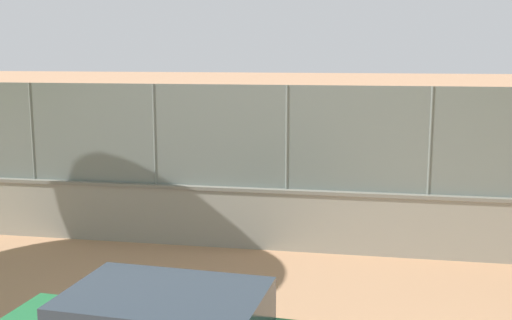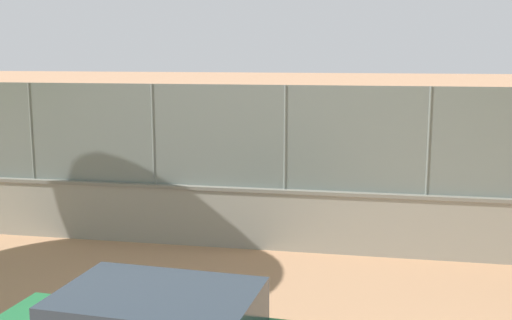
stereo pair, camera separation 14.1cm
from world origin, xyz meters
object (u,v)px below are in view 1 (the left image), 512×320
object	(u,v)px
player_foreground_swinging	(302,152)
courtside_bench	(379,223)
player_near_wall_returning	(250,145)
sports_ball	(276,181)

from	to	relation	value
player_foreground_swinging	courtside_bench	world-z (taller)	player_foreground_swinging
player_near_wall_returning	sports_ball	bearing A→B (deg)	124.34
sports_ball	courtside_bench	bearing A→B (deg)	119.93
player_near_wall_returning	player_foreground_swinging	bearing A→B (deg)	158.23
player_foreground_swinging	courtside_bench	xyz separation A→B (m)	(-2.81, 7.28, -0.48)
sports_ball	player_foreground_swinging	bearing A→B (deg)	-124.86
player_foreground_swinging	sports_ball	bearing A→B (deg)	55.14
sports_ball	courtside_bench	xyz separation A→B (m)	(-3.57, 6.20, 0.39)
player_near_wall_returning	courtside_bench	size ratio (longest dim) A/B	1.07
courtside_bench	player_near_wall_returning	bearing A→B (deg)	-59.00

